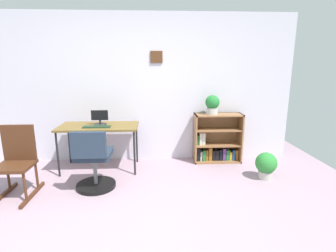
{
  "coord_description": "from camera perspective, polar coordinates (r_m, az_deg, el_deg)",
  "views": [
    {
      "loc": [
        0.28,
        -2.24,
        1.61
      ],
      "look_at": [
        0.47,
        1.36,
        0.76
      ],
      "focal_mm": 27.8,
      "sensor_mm": 36.0,
      "label": 1
    }
  ],
  "objects": [
    {
      "name": "ground_plane",
      "position": [
        2.77,
        -8.92,
        -22.37
      ],
      "size": [
        6.24,
        6.24,
        0.0
      ],
      "primitive_type": "plane",
      "color": "#9F8494"
    },
    {
      "name": "wall_back",
      "position": [
        4.42,
        -6.74,
        8.06
      ],
      "size": [
        5.2,
        0.12,
        2.43
      ],
      "color": "silver",
      "rests_on": "ground_plane"
    },
    {
      "name": "desk",
      "position": [
        4.13,
        -14.93,
        -0.55
      ],
      "size": [
        1.19,
        0.62,
        0.71
      ],
      "color": "brown",
      "rests_on": "ground_plane"
    },
    {
      "name": "monitor",
      "position": [
        4.14,
        -14.72,
        1.65
      ],
      "size": [
        0.25,
        0.19,
        0.23
      ],
      "color": "#262628",
      "rests_on": "desk"
    },
    {
      "name": "keyboard",
      "position": [
        4.0,
        -15.37,
        -0.16
      ],
      "size": [
        0.4,
        0.13,
        0.02
      ],
      "primitive_type": "cube",
      "color": "#1F3622",
      "rests_on": "desk"
    },
    {
      "name": "office_chair",
      "position": [
        3.54,
        -16.0,
        -7.93
      ],
      "size": [
        0.52,
        0.55,
        0.83
      ],
      "color": "black",
      "rests_on": "ground_plane"
    },
    {
      "name": "rocking_chair",
      "position": [
        3.77,
        -30.24,
        -6.58
      ],
      "size": [
        0.42,
        0.64,
        0.88
      ],
      "color": "#492716",
      "rests_on": "ground_plane"
    },
    {
      "name": "bookshelf_low",
      "position": [
        4.5,
        10.49,
        -3.16
      ],
      "size": [
        0.79,
        0.3,
        0.82
      ],
      "color": "#8F613C",
      "rests_on": "ground_plane"
    },
    {
      "name": "potted_plant_on_shelf",
      "position": [
        4.3,
        9.7,
        4.72
      ],
      "size": [
        0.23,
        0.23,
        0.31
      ],
      "color": "#B7B2A8",
      "rests_on": "bookshelf_low"
    },
    {
      "name": "potted_plant_floor",
      "position": [
        4.03,
        20.69,
        -7.92
      ],
      "size": [
        0.3,
        0.3,
        0.39
      ],
      "color": "#B7B2A8",
      "rests_on": "ground_plane"
    }
  ]
}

